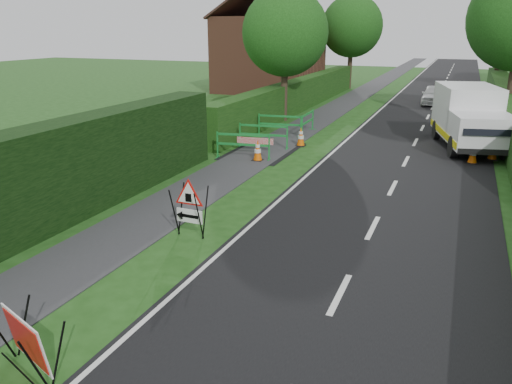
% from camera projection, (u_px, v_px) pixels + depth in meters
% --- Properties ---
extents(ground, '(120.00, 120.00, 0.00)m').
position_uv_depth(ground, '(195.00, 294.00, 9.30)').
color(ground, '#1C4313').
rests_on(ground, ground).
extents(road_surface, '(6.00, 90.00, 0.02)m').
position_uv_depth(road_surface, '(441.00, 91.00, 39.12)').
color(road_surface, black).
rests_on(road_surface, ground).
extents(footpath, '(2.00, 90.00, 0.02)m').
position_uv_depth(footpath, '(370.00, 88.00, 41.11)').
color(footpath, '#2D2D30').
rests_on(footpath, ground).
extents(hedge_west_far, '(1.00, 24.00, 1.80)m').
position_uv_depth(hedge_west_far, '(299.00, 109.00, 30.42)').
color(hedge_west_far, '#14380F').
rests_on(hedge_west_far, ground).
extents(house_west, '(7.50, 7.40, 7.88)m').
position_uv_depth(house_west, '(270.00, 53.00, 38.35)').
color(house_west, brown).
rests_on(house_west, ground).
extents(tree_nw, '(4.40, 4.40, 6.70)m').
position_uv_depth(tree_nw, '(285.00, 33.00, 25.36)').
color(tree_nw, '#2D2116').
rests_on(tree_nw, ground).
extents(tree_fw, '(4.80, 4.80, 7.24)m').
position_uv_depth(tree_fw, '(352.00, 26.00, 39.30)').
color(tree_fw, '#2D2116').
rests_on(tree_fw, ground).
extents(tree_fe, '(4.20, 4.20, 6.33)m').
position_uv_depth(tree_fe, '(502.00, 35.00, 39.02)').
color(tree_fe, '#2D2116').
rests_on(tree_fe, ground).
extents(red_rect_sign, '(1.24, 0.98, 0.93)m').
position_uv_depth(red_rect_sign, '(26.00, 341.00, 7.00)').
color(red_rect_sign, black).
rests_on(red_rect_sign, ground).
extents(triangle_sign, '(0.85, 0.85, 1.22)m').
position_uv_depth(triangle_sign, '(188.00, 204.00, 11.56)').
color(triangle_sign, black).
rests_on(triangle_sign, ground).
extents(works_van, '(3.30, 5.73, 2.46)m').
position_uv_depth(works_van, '(470.00, 116.00, 20.26)').
color(works_van, silver).
rests_on(works_van, ground).
extents(traffic_cone_0, '(0.38, 0.38, 0.79)m').
position_uv_depth(traffic_cone_0, '(473.00, 153.00, 18.16)').
color(traffic_cone_0, black).
rests_on(traffic_cone_0, ground).
extents(traffic_cone_1, '(0.38, 0.38, 0.79)m').
position_uv_depth(traffic_cone_1, '(493.00, 149.00, 18.66)').
color(traffic_cone_1, black).
rests_on(traffic_cone_1, ground).
extents(traffic_cone_2, '(0.38, 0.38, 0.79)m').
position_uv_depth(traffic_cone_2, '(473.00, 135.00, 21.11)').
color(traffic_cone_2, black).
rests_on(traffic_cone_2, ground).
extents(traffic_cone_3, '(0.38, 0.38, 0.79)m').
position_uv_depth(traffic_cone_3, '(258.00, 150.00, 18.51)').
color(traffic_cone_3, black).
rests_on(traffic_cone_3, ground).
extents(traffic_cone_4, '(0.38, 0.38, 0.79)m').
position_uv_depth(traffic_cone_4, '(301.00, 137.00, 20.84)').
color(traffic_cone_4, black).
rests_on(traffic_cone_4, ground).
extents(ped_barrier_0, '(2.09, 0.71, 1.00)m').
position_uv_depth(ped_barrier_0, '(243.00, 142.00, 18.71)').
color(ped_barrier_0, '#167D2E').
rests_on(ped_barrier_0, ground).
extents(ped_barrier_1, '(2.09, 0.61, 1.00)m').
position_uv_depth(ped_barrier_1, '(263.00, 133.00, 20.42)').
color(ped_barrier_1, '#167D2E').
rests_on(ped_barrier_1, ground).
extents(ped_barrier_2, '(2.09, 0.61, 1.00)m').
position_uv_depth(ped_barrier_2, '(280.00, 123.00, 22.63)').
color(ped_barrier_2, '#167D2E').
rests_on(ped_barrier_2, ground).
extents(ped_barrier_3, '(0.38, 2.07, 1.00)m').
position_uv_depth(ped_barrier_3, '(307.00, 120.00, 23.21)').
color(ped_barrier_3, '#167D2E').
rests_on(ped_barrier_3, ground).
extents(redwhite_plank, '(1.50, 0.20, 0.25)m').
position_uv_depth(redwhite_plank, '(255.00, 152.00, 19.97)').
color(redwhite_plank, red).
rests_on(redwhite_plank, ground).
extents(hatchback_car, '(1.54, 3.60, 1.21)m').
position_uv_depth(hatchback_car, '(434.00, 95.00, 32.20)').
color(hatchback_car, white).
rests_on(hatchback_car, ground).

